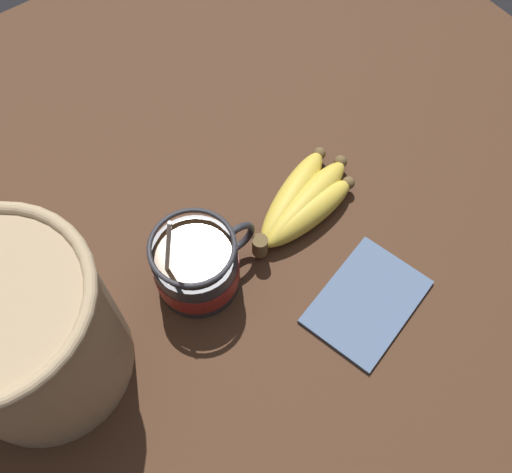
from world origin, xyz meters
TOP-DOWN VIEW (x-y plane):
  - table at (0.00, 0.00)cm, footprint 121.03×121.03cm
  - coffee_mug at (-8.13, -0.20)cm, footprint 13.89×10.40cm
  - banana_bunch at (8.54, 0.42)cm, footprint 18.96×10.78cm
  - woven_basket at (-27.99, 1.51)cm, footprint 20.19×20.19cm
  - napkin at (6.81, -14.83)cm, footprint 16.98×13.84cm

SIDE VIEW (x-z plane):
  - table at x=0.00cm, z-range 0.00..3.82cm
  - napkin at x=6.81cm, z-range 3.82..4.42cm
  - banana_bunch at x=8.54cm, z-range 3.61..8.05cm
  - coffee_mug at x=-8.13cm, z-range -0.45..16.26cm
  - woven_basket at x=-27.99cm, z-range 4.17..24.37cm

